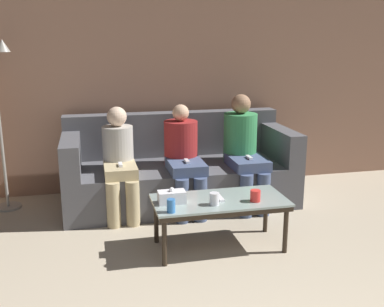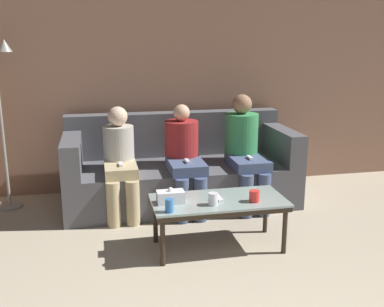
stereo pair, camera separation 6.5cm
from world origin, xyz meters
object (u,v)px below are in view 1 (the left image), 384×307
Objects in this scene: cup_far_center at (214,199)px; game_remote at (220,198)px; tissue_box at (172,197)px; seated_person_mid_right at (243,147)px; coffee_table at (220,204)px; standing_lamp at (0,108)px; seated_person_left_end at (119,159)px; cup_near_right at (255,196)px; couch at (179,171)px; cup_near_left at (171,206)px; seated_person_mid_left at (183,154)px.

cup_far_center reaches higher than game_remote.
tissue_box is 0.19× the size of seated_person_mid_right.
standing_lamp is at bearing 143.56° from coffee_table.
standing_lamp is 1.60× the size of seated_person_left_end.
cup_far_center is at bearing -19.86° from tissue_box.
cup_near_right is at bearing -22.88° from game_remote.
couch is 1.37m from cup_near_right.
cup_far_center is 2.41m from standing_lamp.
tissue_box is at bearing 160.14° from cup_far_center.
seated_person_mid_right reaches higher than cup_near_right.
standing_lamp reaches higher than game_remote.
couch is at bearing -5.98° from standing_lamp.
tissue_box is (-0.32, 0.12, 0.00)m from cup_far_center.
cup_far_center is at bearing 12.30° from cup_near_left.
cup_far_center is 0.09× the size of seated_person_left_end.
cup_near_left is at bearing -47.84° from standing_lamp.
tissue_box is 1.01m from seated_person_mid_left.
cup_near_left is (-0.44, -0.20, 0.10)m from coffee_table.
standing_lamp reaches higher than coffee_table.
standing_lamp is at bearing 166.51° from seated_person_mid_left.
seated_person_mid_left is at bearing 96.22° from game_remote.
game_remote is at bearing 55.76° from cup_far_center.
coffee_table is 10.45× the size of cup_near_left.
cup_near_left is 0.49m from game_remote.
seated_person_mid_right is (0.64, -0.23, 0.29)m from couch.
cup_near_right is 0.35m from cup_far_center.
cup_near_left is 1.21m from seated_person_mid_left.
seated_person_mid_left reaches higher than seated_person_left_end.
seated_person_mid_left is at bearing 0.33° from seated_person_left_end.
seated_person_left_end is at bearing 109.98° from tissue_box.
cup_near_right is at bearing 6.66° from cup_near_left.
cup_far_center is (0.03, -1.31, 0.15)m from couch.
seated_person_mid_right is at bearing -19.30° from couch.
cup_near_right reaches higher than game_remote.
cup_near_left is 0.06× the size of standing_lamp.
seated_person_mid_right reaches higher than couch.
standing_lamp reaches higher than seated_person_left_end.
cup_near_left is 0.37m from cup_far_center.
seated_person_mid_right is (0.54, 0.97, 0.18)m from game_remote.
seated_person_left_end is at bearing -159.39° from couch.
standing_lamp reaches higher than cup_near_left.
standing_lamp is (-1.87, 1.38, 0.66)m from coffee_table.
cup_near_left is at bearing -130.10° from seated_person_mid_right.
couch reaches higher than game_remote.
seated_person_mid_right is (0.54, 0.97, 0.23)m from coffee_table.
tissue_box is (0.04, 0.20, -0.00)m from cup_near_left.
couch is 10.88× the size of tissue_box.
standing_lamp is (-1.79, 1.50, 0.57)m from cup_far_center.
game_remote is at bearing -83.78° from seated_person_mid_left.
seated_person_mid_right is (0.94, 0.97, 0.14)m from tissue_box.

